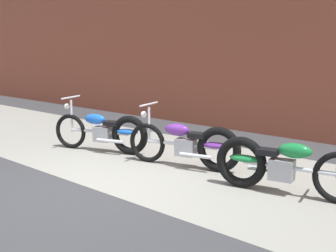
% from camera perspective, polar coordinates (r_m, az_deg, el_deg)
% --- Properties ---
extents(ground_plane, '(80.00, 80.00, 0.00)m').
position_cam_1_polar(ground_plane, '(5.98, -10.95, -8.36)').
color(ground_plane, '#38383A').
extents(sidewalk_slab, '(36.00, 3.50, 0.01)m').
position_cam_1_polar(sidewalk_slab, '(7.13, 0.24, -5.04)').
color(sidewalk_slab, gray).
rests_on(sidewalk_slab, ground).
extents(brick_building_wall, '(36.00, 0.50, 5.33)m').
position_cam_1_polar(brick_building_wall, '(9.77, 14.12, 14.63)').
color(brick_building_wall, brown).
rests_on(brick_building_wall, ground).
extents(motorcycle_blue, '(1.93, 0.87, 1.03)m').
position_cam_1_polar(motorcycle_blue, '(7.84, -8.54, -0.75)').
color(motorcycle_blue, black).
rests_on(motorcycle_blue, ground).
extents(motorcycle_purple, '(1.97, 0.75, 1.03)m').
position_cam_1_polar(motorcycle_purple, '(6.72, 3.08, -2.54)').
color(motorcycle_purple, black).
rests_on(motorcycle_purple, ground).
extents(motorcycle_green, '(1.99, 0.67, 1.03)m').
position_cam_1_polar(motorcycle_green, '(5.73, 14.73, -5.19)').
color(motorcycle_green, black).
rests_on(motorcycle_green, ground).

